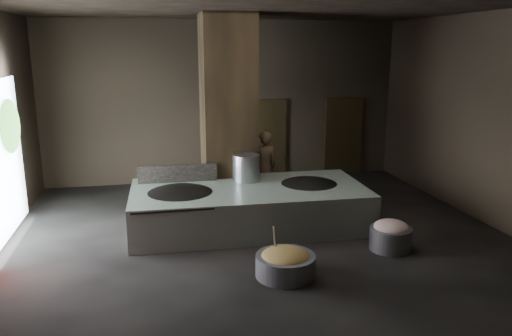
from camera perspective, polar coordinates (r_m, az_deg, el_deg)
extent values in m
cube|color=black|center=(10.43, 0.23, -7.74)|extent=(10.00, 9.00, 0.10)
cube|color=black|center=(9.75, 0.26, 18.35)|extent=(10.00, 9.00, 0.10)
cube|color=black|center=(14.27, -3.65, 7.56)|extent=(10.00, 0.10, 4.50)
cube|color=black|center=(5.56, 10.21, -2.20)|extent=(10.00, 0.10, 4.50)
cube|color=black|center=(11.95, 24.75, 5.17)|extent=(0.10, 9.00, 4.50)
cube|color=black|center=(11.62, -3.20, 6.19)|extent=(1.20, 1.20, 4.50)
cube|color=#A9B7A5|center=(10.71, -0.81, -4.44)|extent=(4.99, 2.48, 0.86)
cube|color=black|center=(10.59, -0.82, -2.45)|extent=(4.83, 2.32, 0.03)
ellipsoid|color=black|center=(10.39, -8.65, -3.30)|extent=(1.56, 1.56, 0.43)
cylinder|color=black|center=(10.37, -8.66, -2.93)|extent=(1.59, 1.59, 0.05)
ellipsoid|color=black|center=(10.99, 6.06, -2.29)|extent=(1.45, 1.45, 0.41)
cylinder|color=black|center=(10.97, 6.07, -1.94)|extent=(1.48, 1.48, 0.05)
cylinder|color=#AAADB2|center=(11.04, -1.12, -0.10)|extent=(0.60, 0.60, 0.64)
cube|color=black|center=(11.09, -8.95, -0.74)|extent=(1.72, 0.11, 0.43)
imported|color=brown|center=(12.25, 0.94, 0.11)|extent=(0.71, 0.52, 1.78)
cylinder|color=slate|center=(8.53, 3.38, -11.06)|extent=(1.06, 1.06, 0.37)
ellipsoid|color=#8B9548|center=(8.47, 3.40, -10.05)|extent=(0.83, 0.83, 0.25)
cylinder|color=#AAADB2|center=(8.49, 2.16, -8.51)|extent=(0.18, 0.38, 0.72)
cylinder|color=slate|center=(9.89, 15.11, -7.78)|extent=(1.04, 1.04, 0.43)
ellipsoid|color=tan|center=(9.81, 15.19, -6.51)|extent=(0.65, 0.65, 0.25)
cube|color=black|center=(14.56, 1.16, 3.13)|extent=(1.18, 0.08, 2.38)
cube|color=#8C6647|center=(14.59, 1.68, 2.95)|extent=(0.88, 0.04, 2.08)
cube|color=black|center=(15.28, 9.98, 3.42)|extent=(1.18, 0.08, 2.38)
cube|color=#8C6647|center=(15.35, 10.67, 3.25)|extent=(0.75, 0.04, 1.77)
ellipsoid|color=#194714|center=(11.26, -26.30, 4.31)|extent=(0.28, 1.10, 1.10)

